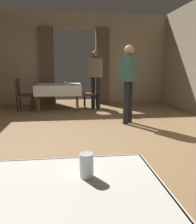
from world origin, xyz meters
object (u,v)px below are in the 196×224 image
object	(u,v)px
person_waiter_by_doorway	(96,75)
person_diner_standing_aside	(129,78)
glass_mid_a	(65,83)
plate_mid_b	(50,83)
chair_mid_right	(93,91)
dining_table_mid	(59,87)
glass_near_d	(87,165)
chair_mid_left	(22,93)

from	to	relation	value
person_waiter_by_doorway	person_diner_standing_aside	world-z (taller)	same
glass_mid_a	plate_mid_b	world-z (taller)	glass_mid_a
chair_mid_right	person_waiter_by_doorway	distance (m)	0.53
glass_mid_a	chair_mid_right	bearing A→B (deg)	17.86
glass_mid_a	plate_mid_b	bearing A→B (deg)	137.81
dining_table_mid	glass_mid_a	size ratio (longest dim) A/B	13.52
dining_table_mid	plate_mid_b	size ratio (longest dim) A/B	7.33
glass_mid_a	person_diner_standing_aside	bearing A→B (deg)	-50.54
chair_mid_right	person_diner_standing_aside	xyz separation A→B (m)	(0.58, -1.99, 0.51)
glass_near_d	person_diner_standing_aside	xyz separation A→B (m)	(1.19, 3.83, 0.22)
glass_near_d	person_waiter_by_doorway	size ratio (longest dim) A/B	0.07
chair_mid_right	person_waiter_by_doorway	xyz separation A→B (m)	(0.05, -0.15, 0.51)
person_waiter_by_doorway	chair_mid_left	bearing A→B (deg)	-179.06
glass_mid_a	person_diner_standing_aside	xyz separation A→B (m)	(1.42, -1.72, 0.22)
chair_mid_left	glass_mid_a	bearing A→B (deg)	-3.64
chair_mid_left	glass_mid_a	world-z (taller)	chair_mid_left
glass_mid_a	person_waiter_by_doorway	distance (m)	0.92
chair_mid_left	dining_table_mid	bearing A→B (deg)	4.72
chair_mid_right	glass_near_d	bearing A→B (deg)	-95.95
glass_near_d	plate_mid_b	world-z (taller)	glass_near_d
glass_near_d	person_waiter_by_doorway	bearing A→B (deg)	83.36
dining_table_mid	chair_mid_right	size ratio (longest dim) A/B	1.42
chair_mid_left	glass_near_d	distance (m)	5.84
chair_mid_left	glass_mid_a	distance (m)	1.29
dining_table_mid	glass_mid_a	bearing A→B (deg)	-38.38
chair_mid_right	glass_mid_a	xyz separation A→B (m)	(-0.83, -0.27, 0.28)
glass_mid_a	chair_mid_left	bearing A→B (deg)	176.36
chair_mid_right	plate_mid_b	size ratio (longest dim) A/B	5.16
chair_mid_left	person_diner_standing_aside	xyz separation A→B (m)	(2.67, -1.80, 0.51)
chair_mid_right	glass_near_d	distance (m)	5.87
plate_mid_b	person_diner_standing_aside	bearing A→B (deg)	-48.69
dining_table_mid	chair_mid_left	world-z (taller)	chair_mid_left
plate_mid_b	person_waiter_by_doorway	world-z (taller)	person_waiter_by_doorway
plate_mid_b	person_waiter_by_doorway	xyz separation A→B (m)	(1.36, -0.31, 0.27)
chair_mid_right	person_diner_standing_aside	bearing A→B (deg)	-73.65
person_diner_standing_aside	glass_near_d	bearing A→B (deg)	-107.27
chair_mid_left	person_diner_standing_aside	size ratio (longest dim) A/B	0.54
plate_mid_b	person_diner_standing_aside	size ratio (longest dim) A/B	0.10
dining_table_mid	person_diner_standing_aside	distance (m)	2.52
chair_mid_left	chair_mid_right	world-z (taller)	same
chair_mid_left	person_waiter_by_doorway	distance (m)	2.20
glass_mid_a	person_diner_standing_aside	distance (m)	2.24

